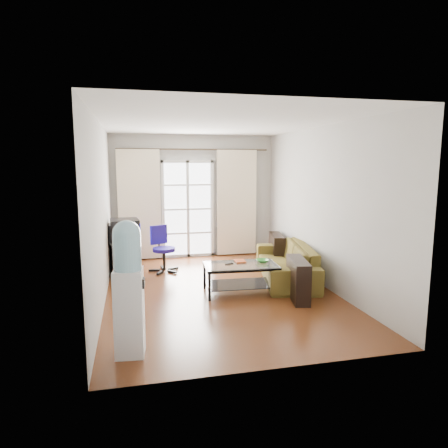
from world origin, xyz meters
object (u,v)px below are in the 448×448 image
(coffee_table, at_px, (241,274))
(crt_tv, at_px, (124,233))
(task_chair, at_px, (163,258))
(sofa, at_px, (286,262))
(tv_stand, at_px, (125,259))
(water_cooler, at_px, (128,286))

(coffee_table, distance_m, crt_tv, 2.46)
(task_chair, bearing_deg, crt_tv, 158.32)
(sofa, distance_m, tv_stand, 3.04)
(sofa, bearing_deg, crt_tv, -96.83)
(tv_stand, height_order, crt_tv, crt_tv)
(sofa, xyz_separation_m, water_cooler, (-2.75, -2.36, 0.47))
(tv_stand, xyz_separation_m, task_chair, (0.73, -0.04, -0.01))
(crt_tv, height_order, task_chair, crt_tv)
(sofa, distance_m, water_cooler, 3.66)
(coffee_table, bearing_deg, tv_stand, 138.46)
(coffee_table, distance_m, water_cooler, 2.53)
(coffee_table, bearing_deg, task_chair, 125.11)
(sofa, relative_size, coffee_table, 1.90)
(tv_stand, height_order, task_chair, task_chair)
(task_chair, bearing_deg, coffee_table, -79.41)
(crt_tv, relative_size, water_cooler, 0.40)
(water_cooler, bearing_deg, tv_stand, 97.89)
(sofa, xyz_separation_m, coffee_table, (-1.01, -0.59, -0.01))
(crt_tv, relative_size, task_chair, 0.67)
(crt_tv, bearing_deg, water_cooler, -93.77)
(sofa, xyz_separation_m, tv_stand, (-2.85, 1.04, -0.04))
(task_chair, distance_m, water_cooler, 3.46)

